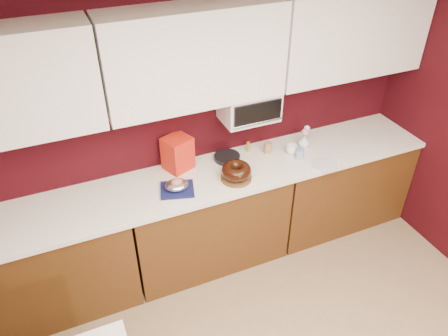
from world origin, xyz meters
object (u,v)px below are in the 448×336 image
foil_ham_nest (177,185)px  blue_jar (300,153)px  toaster_oven (249,105)px  coffee_mug (292,149)px  bundt_cake (236,171)px  pandoro_box (178,153)px  flower_vase (304,141)px

foil_ham_nest → blue_jar: same height
toaster_oven → coffee_mug: size_ratio=4.51×
coffee_mug → toaster_oven: bearing=158.9°
coffee_mug → bundt_cake: bearing=-166.0°
toaster_oven → blue_jar: size_ratio=5.10×
foil_ham_nest → pandoro_box: size_ratio=0.63×
blue_jar → toaster_oven: bearing=149.9°
foil_ham_nest → pandoro_box: 0.32m
toaster_oven → blue_jar: bearing=-30.1°
bundt_cake → flower_vase: bundt_cake is taller
pandoro_box → flower_vase: 1.13m
toaster_oven → blue_jar: toaster_oven is taller
foil_ham_nest → flower_vase: bearing=7.3°
toaster_oven → flower_vase: size_ratio=3.69×
coffee_mug → flower_vase: 0.16m
bundt_cake → coffee_mug: bearing=14.0°
pandoro_box → coffee_mug: bearing=-32.7°
toaster_oven → coffee_mug: 0.57m
coffee_mug → pandoro_box: bearing=169.2°
toaster_oven → pandoro_box: toaster_oven is taller
coffee_mug → blue_jar: (0.02, -0.08, -0.01)m
flower_vase → toaster_oven: bearing=170.4°
blue_jar → flower_vase: size_ratio=0.72×
pandoro_box → flower_vase: (1.12, -0.13, -0.08)m
foil_ham_nest → blue_jar: (1.10, 0.02, -0.01)m
foil_ham_nest → pandoro_box: bearing=69.4°
bundt_cake → foil_ham_nest: (-0.48, 0.05, -0.02)m
bundt_cake → pandoro_box: 0.50m
toaster_oven → bundt_cake: (-0.23, -0.29, -0.40)m
blue_jar → pandoro_box: bearing=164.9°
foil_ham_nest → flower_vase: size_ratio=1.47×
bundt_cake → toaster_oven: bearing=50.8°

